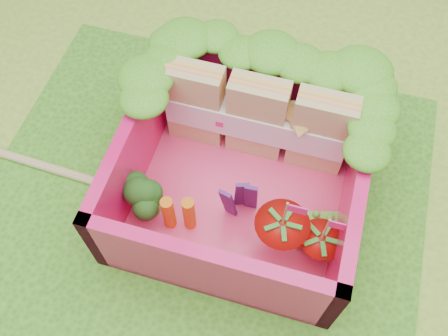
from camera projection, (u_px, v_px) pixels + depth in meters
name	position (u px, v px, depth m)	size (l,w,h in m)	color
ground	(195.00, 224.00, 2.94)	(14.00, 14.00, 0.00)	#7CB031
placemat	(195.00, 223.00, 2.93)	(2.60, 2.60, 0.03)	#3E8C1F
bento_floor	(241.00, 191.00, 2.99)	(1.30, 1.30, 0.05)	#F13D74
bento_box	(242.00, 170.00, 2.77)	(1.30, 1.30, 0.55)	#E61360
lettuce_ruffle	(266.00, 70.00, 2.70)	(1.43, 0.77, 0.11)	#2D901A
sandwich_stack	(258.00, 118.00, 2.87)	(1.07, 0.18, 0.59)	tan
broccoli	(147.00, 195.00, 2.75)	(0.34, 0.34, 0.25)	#6E9B4B
carrot_sticks	(179.00, 213.00, 2.73)	(0.18, 0.10, 0.28)	orange
purple_wedges	(240.00, 198.00, 2.72)	(0.18, 0.11, 0.38)	#481753
strawberry_left	(280.00, 235.00, 2.66)	(0.29, 0.29, 0.53)	#B60B0D
strawberry_right	(318.00, 247.00, 2.65)	(0.23, 0.23, 0.47)	#B60B0D
snap_peas	(319.00, 233.00, 2.80)	(0.33, 0.33, 0.05)	#62A634
chopsticks	(28.00, 161.00, 3.10)	(2.51, 0.15, 0.04)	#D9BE77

